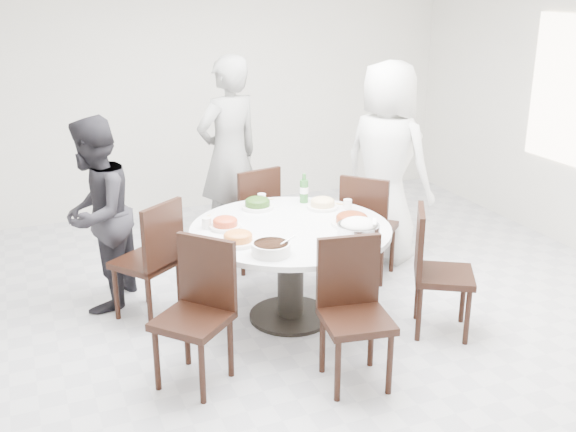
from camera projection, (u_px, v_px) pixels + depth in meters
name	position (u px, v px, depth m)	size (l,w,h in m)	color
floor	(306.00, 316.00, 5.27)	(6.00, 6.00, 0.01)	silver
wall_back	(197.00, 85.00, 7.43)	(6.00, 0.01, 2.80)	silver
dining_table	(290.00, 273.00, 5.13)	(1.50, 1.50, 0.75)	white
chair_ne	(369.00, 225.00, 5.85)	(0.42, 0.42, 0.95)	black
chair_n	(249.00, 216.00, 6.07)	(0.42, 0.42, 0.95)	black
chair_nw	(146.00, 259.00, 5.13)	(0.42, 0.42, 0.95)	black
chair_sw	(192.00, 317.00, 4.24)	(0.42, 0.42, 0.95)	black
chair_s	(356.00, 317.00, 4.24)	(0.42, 0.42, 0.95)	black
chair_se	(444.00, 272.00, 4.89)	(0.42, 0.42, 0.95)	black
diner_right	(386.00, 163.00, 6.12)	(0.90, 0.59, 1.84)	white
diner_middle	(229.00, 156.00, 6.30)	(0.68, 0.45, 1.87)	black
diner_left	(96.00, 215.00, 5.22)	(0.74, 0.58, 1.53)	black
dish_greens	(258.00, 205.00, 5.40)	(0.26, 0.26, 0.07)	white
dish_pale	(323.00, 204.00, 5.40)	(0.25, 0.25, 0.07)	white
dish_orange	(225.00, 224.00, 4.96)	(0.23, 0.23, 0.06)	white
dish_redbrown	(352.00, 220.00, 5.03)	(0.31, 0.31, 0.08)	white
dish_tofu	(238.00, 239.00, 4.67)	(0.26, 0.26, 0.07)	white
rice_bowl	(358.00, 233.00, 4.70)	(0.30, 0.30, 0.13)	silver
soup_bowl	(271.00, 249.00, 4.49)	(0.26, 0.26, 0.08)	white
beverage_bottle	(304.00, 188.00, 5.53)	(0.07, 0.07, 0.24)	#2A692A
tea_cups	(257.00, 198.00, 5.53)	(0.07, 0.07, 0.08)	white
chopsticks	(256.00, 202.00, 5.56)	(0.24, 0.04, 0.01)	tan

